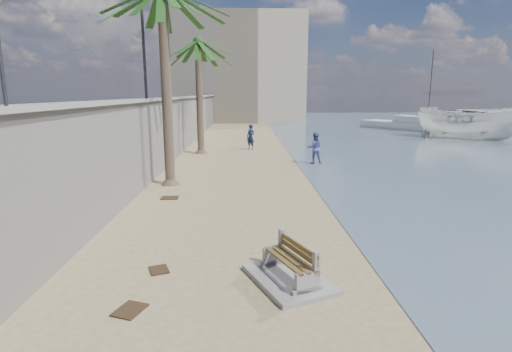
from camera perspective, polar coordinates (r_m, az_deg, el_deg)
name	(u,v)px	position (r m, az deg, el deg)	size (l,w,h in m)	color
ground_plane	(299,339)	(6.89, 6.18, -22.14)	(140.00, 140.00, 0.00)	#9E8960
seawall	(177,127)	(26.11, -11.22, 6.94)	(0.45, 70.00, 3.50)	gray
wall_cap	(176,98)	(26.03, -11.38, 10.89)	(0.80, 70.00, 0.12)	gray
end_building	(237,70)	(57.76, -2.77, 14.86)	(18.00, 12.00, 14.00)	#B7AA93
bench_far	(289,265)	(8.45, 4.77, -12.62)	(1.96, 2.29, 0.81)	gray
palm_back	(198,43)	(26.16, -8.28, 18.27)	(5.00, 5.00, 7.86)	brown
streetlight	(142,24)	(18.38, -15.91, 20.11)	(0.28, 0.28, 5.12)	#2D2D33
person_a	(251,135)	(27.72, -0.78, 5.85)	(0.71, 0.48, 1.98)	#161E3D
person_b	(315,146)	(22.31, 8.41, 4.20)	(0.92, 0.71, 1.91)	#4A5099
boat_cruiser	(468,121)	(38.89, 28.07, 6.92)	(3.22, 3.31, 3.79)	silver
yacht_far	(404,126)	(46.27, 20.34, 6.69)	(9.66, 2.70, 1.50)	silver
sailboat_west	(428,118)	(62.38, 23.33, 7.57)	(6.72, 3.51, 9.86)	silver
debris_b	(130,310)	(7.89, -17.58, -17.78)	(0.56, 0.45, 0.03)	#382616
debris_c	(170,198)	(15.22, -12.24, -3.06)	(0.64, 0.51, 0.03)	#382616
debris_d	(159,270)	(9.28, -13.68, -12.89)	(0.49, 0.39, 0.03)	#382616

